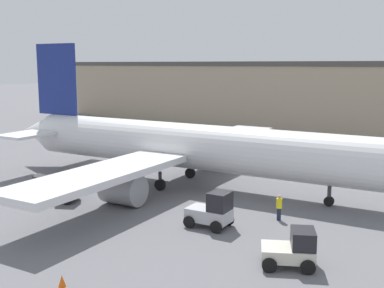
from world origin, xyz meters
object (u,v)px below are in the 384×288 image
object	(u,v)px
ground_crew_worker	(279,207)
baggage_tug	(212,211)
airplane	(181,146)
pushback_tug	(293,249)
safety_cone_near	(62,281)
belt_loader_truck	(59,189)

from	to	relation	value
ground_crew_worker	baggage_tug	xyz separation A→B (m)	(-2.41, -3.95, 0.14)
airplane	ground_crew_worker	bearing A→B (deg)	-24.98
pushback_tug	safety_cone_near	world-z (taller)	pushback_tug
baggage_tug	safety_cone_near	xyz separation A→B (m)	(-0.11, -10.86, -0.78)
belt_loader_truck	pushback_tug	xyz separation A→B (m)	(18.85, 1.07, -0.04)
belt_loader_truck	safety_cone_near	bearing A→B (deg)	-67.21
ground_crew_worker	baggage_tug	bearing A→B (deg)	-171.15
airplane	belt_loader_truck	world-z (taller)	airplane
airplane	ground_crew_worker	xyz separation A→B (m)	(11.11, -2.74, -2.39)
pushback_tug	safety_cone_near	distance (m)	11.27
ground_crew_worker	belt_loader_truck	size ratio (longest dim) A/B	0.48
airplane	ground_crew_worker	world-z (taller)	airplane
ground_crew_worker	safety_cone_near	xyz separation A→B (m)	(-2.51, -14.81, -0.64)
ground_crew_worker	safety_cone_near	bearing A→B (deg)	-149.44
baggage_tug	pushback_tug	size ratio (longest dim) A/B	0.90
pushback_tug	baggage_tug	bearing A→B (deg)	130.42
airplane	belt_loader_truck	xyz separation A→B (m)	(-3.45, -9.66, -2.36)
ground_crew_worker	safety_cone_near	distance (m)	15.04
airplane	safety_cone_near	size ratio (longest dim) A/B	70.19
pushback_tug	airplane	bearing A→B (deg)	117.08
baggage_tug	belt_loader_truck	size ratio (longest dim) A/B	0.84
baggage_tug	pushback_tug	world-z (taller)	baggage_tug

